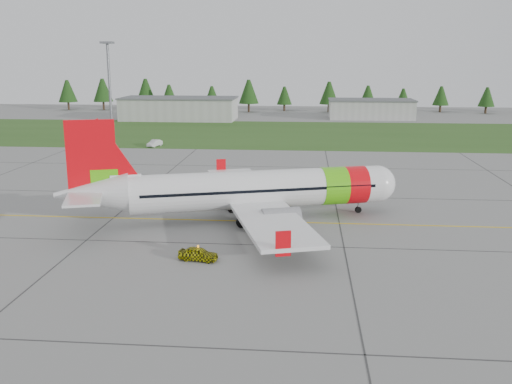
# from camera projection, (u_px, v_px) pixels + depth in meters

# --- Properties ---
(ground) EXTENTS (320.00, 320.00, 0.00)m
(ground) POSITION_uv_depth(u_px,v_px,m) (239.00, 244.00, 54.50)
(ground) COLOR gray
(ground) RESTS_ON ground
(aircraft) EXTENTS (36.52, 34.51, 11.36)m
(aircraft) POSITION_uv_depth(u_px,v_px,m) (250.00, 190.00, 62.41)
(aircraft) COLOR silver
(aircraft) RESTS_ON ground
(follow_me_car) EXTENTS (1.40, 1.58, 3.51)m
(follow_me_car) POSITION_uv_depth(u_px,v_px,m) (198.00, 241.00, 49.86)
(follow_me_car) COLOR yellow
(follow_me_car) RESTS_ON ground
(service_van) EXTENTS (1.73, 1.67, 4.06)m
(service_van) POSITION_uv_depth(u_px,v_px,m) (154.00, 136.00, 113.95)
(service_van) COLOR silver
(service_van) RESTS_ON ground
(grass_strip) EXTENTS (320.00, 50.00, 0.03)m
(grass_strip) POSITION_uv_depth(u_px,v_px,m) (279.00, 133.00, 133.98)
(grass_strip) COLOR #30561E
(grass_strip) RESTS_ON ground
(taxi_guideline) EXTENTS (120.00, 0.25, 0.02)m
(taxi_guideline) POSITION_uv_depth(u_px,v_px,m) (247.00, 221.00, 62.25)
(taxi_guideline) COLOR gold
(taxi_guideline) RESTS_ON ground
(hangar_west) EXTENTS (32.00, 14.00, 6.00)m
(hangar_west) POSITION_uv_depth(u_px,v_px,m) (179.00, 109.00, 162.99)
(hangar_west) COLOR #A8A8A3
(hangar_west) RESTS_ON ground
(hangar_east) EXTENTS (24.00, 12.00, 5.20)m
(hangar_east) POSITION_uv_depth(u_px,v_px,m) (371.00, 110.00, 166.16)
(hangar_east) COLOR #A8A8A3
(hangar_east) RESTS_ON ground
(floodlight_mast) EXTENTS (0.50, 0.50, 20.00)m
(floodlight_mast) POSITION_uv_depth(u_px,v_px,m) (110.00, 97.00, 111.13)
(floodlight_mast) COLOR slate
(floodlight_mast) RESTS_ON ground
(treeline) EXTENTS (160.00, 8.00, 10.00)m
(treeline) POSITION_uv_depth(u_px,v_px,m) (288.00, 96.00, 187.12)
(treeline) COLOR #1C3F14
(treeline) RESTS_ON ground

